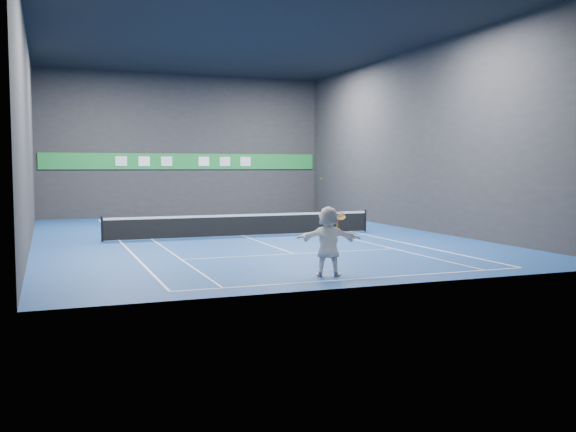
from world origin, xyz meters
name	(u,v)px	position (x,y,z in m)	size (l,w,h in m)	color
ground	(244,236)	(0.00, 0.00, 0.00)	(26.00, 26.00, 0.00)	navy
ceiling	(242,35)	(0.00, 0.00, 9.00)	(26.00, 26.00, 0.00)	black
wall_back	(185,146)	(0.00, 13.00, 4.50)	(18.00, 0.10, 9.00)	#262628
wall_front	(386,115)	(0.00, -13.00, 4.50)	(18.00, 0.10, 9.00)	#262628
wall_left	(27,133)	(-9.00, 0.00, 4.50)	(0.10, 26.00, 9.00)	#262628
wall_right	(416,140)	(9.00, 0.00, 4.50)	(0.10, 26.00, 9.00)	#262628
baseline_near	(364,278)	(0.00, -11.89, 0.00)	(10.98, 0.08, 0.01)	white
baseline_far	(189,217)	(0.00, 11.89, 0.00)	(10.98, 0.08, 0.01)	white
sideline_doubles_left	(120,241)	(-5.49, 0.00, 0.00)	(0.08, 23.78, 0.01)	white
sideline_doubles_right	(352,232)	(5.49, 0.00, 0.00)	(0.08, 23.78, 0.01)	white
sideline_singles_left	(152,240)	(-4.11, 0.00, 0.00)	(0.06, 23.78, 0.01)	white
sideline_singles_right	(326,233)	(4.11, 0.00, 0.00)	(0.06, 23.78, 0.01)	white
service_line_near	(294,254)	(0.00, -6.40, 0.00)	(8.23, 0.06, 0.01)	white
service_line_far	(210,224)	(0.00, 6.40, 0.00)	(8.23, 0.06, 0.01)	white
center_service_line	(244,236)	(0.00, 0.00, 0.00)	(0.06, 12.80, 0.01)	white
player	(328,241)	(-0.77, -11.11, 1.01)	(1.87, 0.60, 2.02)	white
tennis_ball	(321,179)	(-0.94, -10.99, 2.80)	(0.07, 0.07, 0.07)	#BCDE25
tennis_net	(243,224)	(0.00, 0.00, 0.54)	(12.50, 0.10, 1.07)	black
sponsor_banner	(185,161)	(0.00, 12.93, 3.50)	(17.64, 0.11, 1.00)	#1C8035
tennis_racket	(339,216)	(-0.41, -11.07, 1.72)	(0.45, 0.41, 0.56)	red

